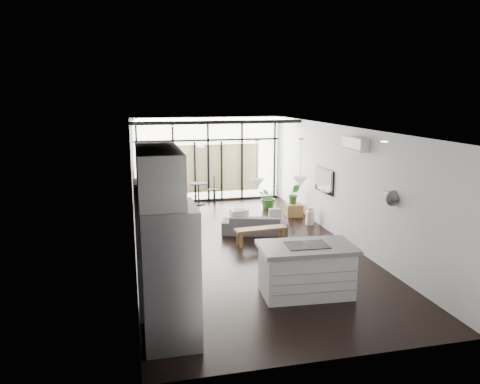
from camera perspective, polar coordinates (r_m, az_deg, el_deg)
name	(u,v)px	position (r m, az deg, el deg)	size (l,w,h in m)	color
floor	(243,246)	(11.20, 0.36, -6.58)	(5.00, 10.00, 0.00)	black
ceiling	(243,128)	(10.64, 0.37, 7.86)	(5.00, 10.00, 0.00)	white
wall_left	(133,193)	(10.54, -12.96, -0.18)	(0.02, 10.00, 2.80)	silver
wall_right	(342,184)	(11.67, 12.38, 1.01)	(0.02, 10.00, 2.80)	silver
wall_back	(208,159)	(15.67, -3.96, 4.00)	(5.00, 0.02, 2.80)	silver
wall_front	(334,263)	(6.26, 11.35, -8.46)	(5.00, 0.02, 2.80)	silver
glazing	(208,160)	(15.55, -3.89, 3.94)	(5.00, 0.20, 2.80)	black
skylight	(212,119)	(14.55, -3.39, 8.82)	(4.70, 1.90, 0.06)	white
neighbour_building	(208,168)	(15.66, -3.92, 2.89)	(3.50, 0.02, 1.60)	beige
island	(306,270)	(8.56, 8.07, -9.38)	(1.69, 1.00, 0.92)	white
cooktop	(307,245)	(8.41, 8.16, -6.41)	(0.74, 0.49, 0.01)	black
fridge	(170,275)	(6.87, -8.52, -9.93)	(0.78, 0.98, 2.03)	#96959A
appliance_column	(155,249)	(7.67, -10.35, -6.84)	(0.58, 0.60, 2.23)	white
upper_cabinets	(159,178)	(6.93, -9.89, 1.73)	(0.62, 1.75, 0.86)	white
pendant_left	(257,184)	(8.10, 2.05, 0.99)	(0.26, 0.26, 0.18)	white
pendant_right	(300,182)	(8.34, 7.36, 1.22)	(0.26, 0.26, 0.18)	white
sofa	(255,221)	(12.07, 1.86, -3.58)	(1.69, 0.49, 0.66)	#4A4A4D
console_bench	(261,236)	(11.27, 2.56, -5.37)	(1.27, 0.32, 0.41)	brown
pouf	(239,216)	(12.98, -0.11, -2.97)	(0.54, 0.54, 0.43)	beige
crate	(294,210)	(13.93, 6.58, -2.17)	(0.47, 0.47, 0.36)	brown
plant_tall	(268,199)	(14.70, 3.49, -0.89)	(0.68, 0.76, 0.59)	#2A6223
plant_crate	(294,200)	(13.86, 6.61, -0.92)	(0.33, 0.61, 0.27)	#2A6223
milk_can	(310,216)	(13.06, 8.55, -2.89)	(0.25, 0.25, 0.49)	#F0E3CD
bistro_set	(199,192)	(15.28, -5.06, -0.06)	(1.63, 0.65, 0.78)	black
tv	(324,180)	(12.56, 10.24, 1.40)	(0.05, 1.10, 0.65)	black
ac_unit	(355,144)	(10.75, 13.89, 5.69)	(0.22, 0.90, 0.30)	white
framed_art	(134,191)	(10.02, -12.80, 0.08)	(0.04, 0.70, 0.90)	black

